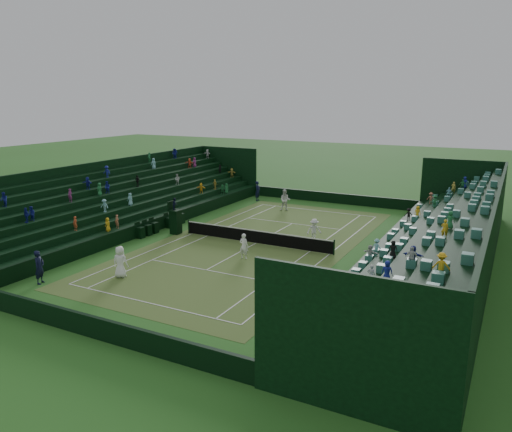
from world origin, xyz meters
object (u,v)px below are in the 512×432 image
object	(u,v)px
player_far_east	(314,230)
player_far_west	(285,200)
umpire_chair	(175,218)
player_near_east	(244,246)
tennis_net	(256,236)
player_near_west	(120,262)

from	to	relation	value
player_far_east	player_far_west	bearing A→B (deg)	87.92
umpire_chair	player_near_east	size ratio (longest dim) A/B	1.66
tennis_net	player_far_east	size ratio (longest dim) A/B	7.02
umpire_chair	player_far_east	world-z (taller)	umpire_chair
umpire_chair	player_far_east	distance (m)	10.49
player_near_west	tennis_net	bearing A→B (deg)	-124.89
tennis_net	umpire_chair	distance (m)	6.66
player_near_west	umpire_chair	bearing A→B (deg)	-86.34
player_near_east	player_far_east	world-z (taller)	player_near_east
player_near_west	player_near_east	distance (m)	7.80
umpire_chair	player_far_west	bearing A→B (deg)	69.99
player_near_west	player_far_east	world-z (taller)	player_near_west
umpire_chair	player_far_east	bearing A→B (deg)	16.29
tennis_net	player_near_east	distance (m)	3.52
player_near_east	player_far_west	distance (m)	14.40
player_far_west	umpire_chair	bearing A→B (deg)	-125.97
player_near_east	player_far_east	distance (m)	6.33
player_near_west	player_near_east	bearing A→B (deg)	-140.11
umpire_chair	tennis_net	bearing A→B (deg)	4.63
player_near_west	player_near_east	xyz separation A→B (m)	(4.60, 6.30, -0.09)
tennis_net	player_near_east	world-z (taller)	player_near_east
umpire_chair	player_near_east	xyz separation A→B (m)	(7.51, -2.85, -0.35)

